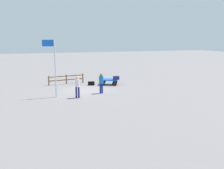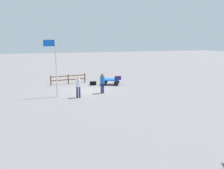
{
  "view_description": "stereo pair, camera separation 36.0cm",
  "coord_description": "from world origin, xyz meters",
  "px_view_note": "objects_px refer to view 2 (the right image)",
  "views": [
    {
      "loc": [
        5.56,
        21.96,
        4.58
      ],
      "look_at": [
        -0.22,
        6.0,
        1.51
      ],
      "focal_mm": 41.35,
      "sensor_mm": 36.0,
      "label": 1
    },
    {
      "loc": [
        5.22,
        22.08,
        4.58
      ],
      "look_at": [
        -0.22,
        6.0,
        1.51
      ],
      "focal_mm": 41.35,
      "sensor_mm": 36.0,
      "label": 2
    }
  ],
  "objects_px": {
    "suitcase_grey": "(118,78)",
    "flagpole": "(55,63)",
    "luggage_cart": "(110,81)",
    "worker_lead": "(102,81)",
    "suitcase_dark": "(93,83)",
    "worker_trailing": "(78,85)"
  },
  "relations": [
    {
      "from": "luggage_cart",
      "to": "suitcase_dark",
      "type": "xyz_separation_m",
      "value": [
        1.7,
        -0.31,
        -0.23
      ]
    },
    {
      "from": "luggage_cart",
      "to": "suitcase_grey",
      "type": "bearing_deg",
      "value": 133.09
    },
    {
      "from": "luggage_cart",
      "to": "suitcase_grey",
      "type": "relative_size",
      "value": 3.63
    },
    {
      "from": "luggage_cart",
      "to": "suitcase_grey",
      "type": "xyz_separation_m",
      "value": [
        -0.57,
        0.61,
        0.32
      ]
    },
    {
      "from": "suitcase_dark",
      "to": "worker_lead",
      "type": "bearing_deg",
      "value": 86.81
    },
    {
      "from": "flagpole",
      "to": "luggage_cart",
      "type": "bearing_deg",
      "value": -146.98
    },
    {
      "from": "luggage_cart",
      "to": "worker_trailing",
      "type": "height_order",
      "value": "worker_trailing"
    },
    {
      "from": "luggage_cart",
      "to": "suitcase_dark",
      "type": "height_order",
      "value": "luggage_cart"
    },
    {
      "from": "luggage_cart",
      "to": "worker_lead",
      "type": "xyz_separation_m",
      "value": [
        1.92,
        3.66,
        0.61
      ]
    },
    {
      "from": "worker_lead",
      "to": "worker_trailing",
      "type": "height_order",
      "value": "worker_lead"
    },
    {
      "from": "suitcase_dark",
      "to": "suitcase_grey",
      "type": "bearing_deg",
      "value": 157.88
    },
    {
      "from": "suitcase_grey",
      "to": "worker_trailing",
      "type": "xyz_separation_m",
      "value": [
        4.71,
        3.97,
        0.24
      ]
    },
    {
      "from": "worker_lead",
      "to": "flagpole",
      "type": "distance_m",
      "value": 4.19
    },
    {
      "from": "worker_lead",
      "to": "flagpole",
      "type": "relative_size",
      "value": 0.38
    },
    {
      "from": "suitcase_grey",
      "to": "worker_trailing",
      "type": "relative_size",
      "value": 0.33
    },
    {
      "from": "suitcase_grey",
      "to": "suitcase_dark",
      "type": "height_order",
      "value": "suitcase_grey"
    },
    {
      "from": "suitcase_grey",
      "to": "flagpole",
      "type": "distance_m",
      "value": 7.34
    },
    {
      "from": "luggage_cart",
      "to": "worker_lead",
      "type": "bearing_deg",
      "value": 62.29
    },
    {
      "from": "suitcase_grey",
      "to": "flagpole",
      "type": "relative_size",
      "value": 0.12
    },
    {
      "from": "worker_lead",
      "to": "suitcase_dark",
      "type": "bearing_deg",
      "value": -93.19
    },
    {
      "from": "worker_lead",
      "to": "worker_trailing",
      "type": "distance_m",
      "value": 2.4
    },
    {
      "from": "suitcase_grey",
      "to": "flagpole",
      "type": "xyz_separation_m",
      "value": [
        6.34,
        3.14,
        1.96
      ]
    }
  ]
}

